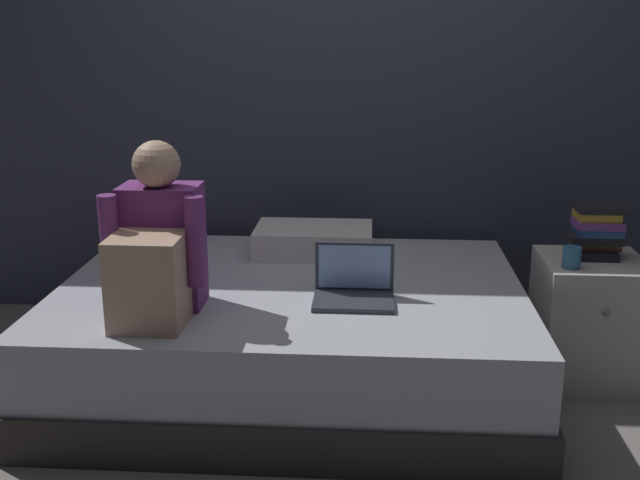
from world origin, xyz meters
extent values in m
plane|color=gray|center=(0.00, 0.00, 0.00)|extent=(8.00, 8.00, 0.00)
cube|color=#383D4C|center=(0.00, 1.20, 1.35)|extent=(5.60, 0.10, 2.70)
cube|color=#332D2B|center=(-0.20, 0.30, 0.09)|extent=(2.00, 1.50, 0.18)
cube|color=#B2B7C1|center=(-0.20, 0.30, 0.32)|extent=(1.96, 1.46, 0.28)
cube|color=beige|center=(1.10, 0.43, 0.28)|extent=(0.44, 0.44, 0.55)
sphere|color=gray|center=(1.10, 0.21, 0.40)|extent=(0.04, 0.04, 0.04)
cube|color=#75337A|center=(-0.67, 0.01, 0.70)|extent=(0.30, 0.20, 0.48)
sphere|color=tan|center=(-0.67, -0.02, 1.03)|extent=(0.18, 0.18, 0.18)
cube|color=tan|center=(-0.67, -0.21, 0.63)|extent=(0.26, 0.24, 0.34)
cylinder|color=#75337A|center=(-0.83, -0.13, 0.76)|extent=(0.07, 0.07, 0.34)
cylinder|color=#75337A|center=(-0.51, -0.13, 0.76)|extent=(0.07, 0.07, 0.34)
cube|color=#333842|center=(0.07, 0.06, 0.47)|extent=(0.32, 0.22, 0.02)
cube|color=#333842|center=(0.07, 0.18, 0.58)|extent=(0.32, 0.01, 0.20)
cube|color=#8CB2EA|center=(0.07, 0.17, 0.58)|extent=(0.29, 0.00, 0.18)
cube|color=silver|center=(-0.14, 0.75, 0.53)|extent=(0.56, 0.36, 0.13)
cube|color=black|center=(1.10, 0.46, 0.57)|extent=(0.19, 0.15, 0.03)
cube|color=brown|center=(1.12, 0.49, 0.60)|extent=(0.19, 0.12, 0.03)
cube|color=black|center=(1.10, 0.47, 0.64)|extent=(0.22, 0.14, 0.03)
cube|color=#284C84|center=(1.11, 0.47, 0.67)|extent=(0.19, 0.15, 0.03)
cube|color=#703D84|center=(1.11, 0.47, 0.70)|extent=(0.20, 0.14, 0.03)
cube|color=gold|center=(1.11, 0.48, 0.74)|extent=(0.17, 0.16, 0.04)
cube|color=black|center=(1.12, 0.47, 0.77)|extent=(0.21, 0.15, 0.03)
cylinder|color=teal|center=(0.97, 0.31, 0.60)|extent=(0.08, 0.08, 0.09)
camera|label=1|loc=(0.13, -2.76, 1.52)|focal=42.47mm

